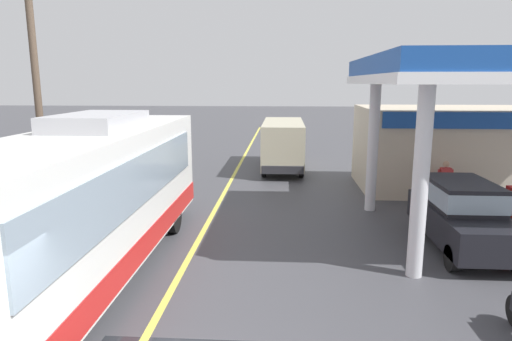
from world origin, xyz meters
TOP-DOWN VIEW (x-y plane):
  - ground at (0.00, 20.00)m, footprint 120.00×120.00m
  - lane_divider_stripe at (0.00, 15.00)m, footprint 0.16×50.00m
  - coach_bus_main at (-1.97, 5.11)m, footprint 2.60×11.04m
  - gas_station_roadside at (9.13, 12.69)m, footprint 9.10×11.95m
  - car_at_pump at (7.15, 7.70)m, footprint 1.70×4.20m
  - minibus_opposing_lane at (2.35, 18.55)m, footprint 2.04×6.13m
  - pedestrian_near_pump at (8.16, 11.83)m, footprint 0.55×0.22m
  - pedestrian_by_shop at (6.82, 9.39)m, footprint 0.55×0.22m
  - utility_pole_roadside at (-5.91, 10.58)m, footprint 1.80×0.24m

SIDE VIEW (x-z plane):
  - ground at x=0.00m, z-range 0.00..0.00m
  - lane_divider_stripe at x=0.00m, z-range 0.00..0.01m
  - pedestrian_near_pump at x=8.16m, z-range 0.10..1.76m
  - pedestrian_by_shop at x=6.82m, z-range 0.10..1.76m
  - car_at_pump at x=7.15m, z-range 0.10..1.92m
  - minibus_opposing_lane at x=2.35m, z-range 0.25..2.69m
  - coach_bus_main at x=-1.97m, z-range -0.12..3.56m
  - gas_station_roadside at x=9.13m, z-range 0.08..5.18m
  - utility_pole_roadside at x=-5.91m, z-range 0.18..8.98m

